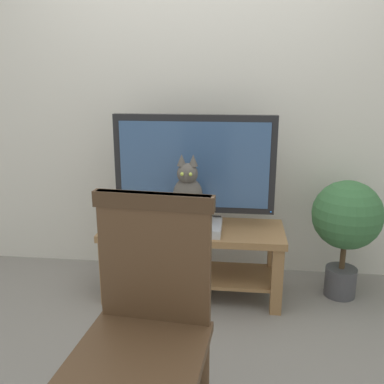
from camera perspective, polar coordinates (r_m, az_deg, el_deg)
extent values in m
plane|color=gray|center=(2.50, -0.78, -19.47)|extent=(12.00, 12.00, 0.00)
cube|color=silver|center=(3.08, 1.64, 14.86)|extent=(7.00, 0.12, 2.80)
cube|color=olive|center=(2.76, 0.12, -5.25)|extent=(1.17, 0.45, 0.04)
cube|color=olive|center=(2.81, -11.46, -10.54)|extent=(0.07, 0.07, 0.43)
cube|color=olive|center=(2.69, 11.36, -11.70)|extent=(0.07, 0.07, 0.43)
cube|color=olive|center=(3.11, -9.49, -7.75)|extent=(0.07, 0.07, 0.43)
cube|color=olive|center=(3.01, 10.84, -8.65)|extent=(0.07, 0.07, 0.43)
cube|color=olive|center=(2.89, 0.11, -11.00)|extent=(1.07, 0.37, 0.02)
cube|color=black|center=(2.82, 0.29, -4.01)|extent=(0.35, 0.20, 0.03)
cube|color=black|center=(2.80, 0.29, -3.14)|extent=(0.06, 0.04, 0.06)
cube|color=black|center=(2.71, 0.30, 3.78)|extent=(1.04, 0.05, 0.63)
cube|color=#385684|center=(2.68, 0.23, 3.66)|extent=(0.95, 0.01, 0.55)
sphere|color=#2672F2|center=(2.75, 10.58, -2.67)|extent=(0.01, 0.01, 0.01)
cube|color=#BCBCC1|center=(2.69, -0.47, -4.73)|extent=(0.42, 0.27, 0.05)
cube|color=black|center=(2.56, -0.85, -5.79)|extent=(0.25, 0.01, 0.03)
ellipsoid|color=#514C47|center=(2.64, -0.48, -1.74)|extent=(0.21, 0.26, 0.24)
ellipsoid|color=#514C47|center=(2.59, -0.57, -0.35)|extent=(0.18, 0.17, 0.22)
sphere|color=#514C47|center=(2.54, -0.62, 2.50)|extent=(0.13, 0.13, 0.13)
cone|color=#514C47|center=(2.53, -1.41, 4.34)|extent=(0.06, 0.06, 0.07)
cone|color=#514C47|center=(2.52, 0.17, 4.31)|extent=(0.06, 0.06, 0.07)
sphere|color=#B2C64C|center=(2.49, -1.37, 2.43)|extent=(0.02, 0.02, 0.02)
sphere|color=#B2C64C|center=(2.48, -0.20, 2.40)|extent=(0.02, 0.02, 0.02)
cylinder|color=#514C47|center=(2.58, 0.69, -4.47)|extent=(0.05, 0.21, 0.04)
cylinder|color=#513823|center=(1.94, -10.82, -22.90)|extent=(0.04, 0.04, 0.48)
cube|color=#513823|center=(1.58, -7.11, -21.01)|extent=(0.49, 0.49, 0.04)
cube|color=#513823|center=(1.61, -5.10, -8.88)|extent=(0.43, 0.07, 0.51)
cube|color=#412C1C|center=(1.53, -5.30, -1.22)|extent=(0.45, 0.08, 0.06)
cube|color=beige|center=(2.78, -8.77, -4.39)|extent=(0.24, 0.20, 0.04)
cube|color=#2D2D33|center=(2.78, -8.44, -3.52)|extent=(0.22, 0.12, 0.04)
cube|color=#33477A|center=(2.76, -8.89, -2.90)|extent=(0.18, 0.14, 0.03)
cube|color=olive|center=(2.75, -8.84, -2.38)|extent=(0.19, 0.19, 0.02)
cylinder|color=#47474C|center=(3.06, 19.37, -11.33)|extent=(0.20, 0.20, 0.20)
cylinder|color=#332319|center=(3.02, 19.53, -9.82)|extent=(0.19, 0.19, 0.02)
cylinder|color=#4C3823|center=(2.98, 19.71, -7.95)|extent=(0.04, 0.04, 0.19)
sphere|color=#386B3D|center=(2.89, 20.21, -2.91)|extent=(0.45, 0.45, 0.45)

